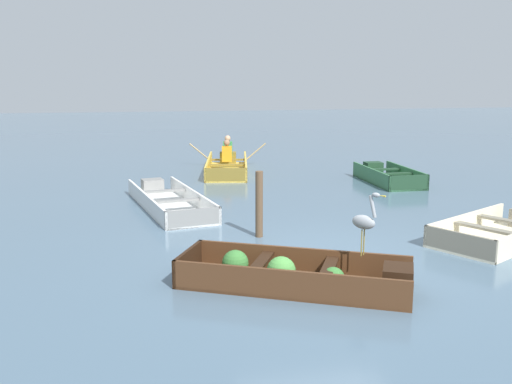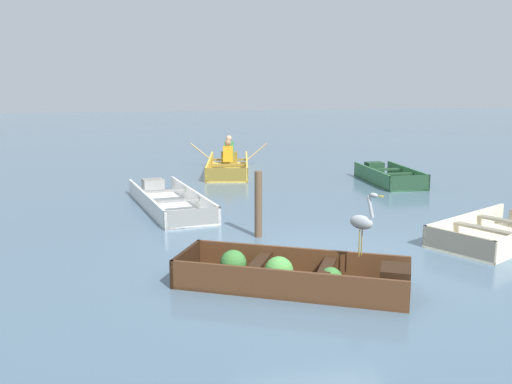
# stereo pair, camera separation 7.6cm
# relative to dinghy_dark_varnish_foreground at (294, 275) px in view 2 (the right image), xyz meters

# --- Properties ---
(ground_plane) EXTENTS (80.00, 80.00, 0.00)m
(ground_plane) POSITION_rel_dinghy_dark_varnish_foreground_xyz_m (0.79, 0.84, -0.16)
(ground_plane) COLOR slate
(dinghy_dark_varnish_foreground) EXTENTS (3.08, 2.24, 0.41)m
(dinghy_dark_varnish_foreground) POSITION_rel_dinghy_dark_varnish_foreground_xyz_m (0.00, 0.00, 0.00)
(dinghy_dark_varnish_foreground) COLOR #4C2D19
(dinghy_dark_varnish_foreground) RESTS_ON ground
(skiff_white_near_moored) EXTENTS (1.67, 3.69, 0.34)m
(skiff_white_near_moored) POSITION_rel_dinghy_dark_varnish_foreground_xyz_m (-1.31, 5.11, -0.04)
(skiff_white_near_moored) COLOR white
(skiff_white_near_moored) RESTS_ON ground
(skiff_cream_mid_moored) EXTENTS (2.77, 2.24, 0.36)m
(skiff_cream_mid_moored) POSITION_rel_dinghy_dark_varnish_foreground_xyz_m (3.97, 1.40, -0.03)
(skiff_cream_mid_moored) COLOR beige
(skiff_cream_mid_moored) RESTS_ON ground
(skiff_green_far_moored) EXTENTS (1.07, 2.43, 0.39)m
(skiff_green_far_moored) POSITION_rel_dinghy_dark_varnish_foreground_xyz_m (4.42, 6.85, -0.02)
(skiff_green_far_moored) COLOR #387047
(skiff_green_far_moored) RESTS_ON ground
(rowboat_yellow_with_crew) EXTENTS (2.33, 3.62, 0.93)m
(rowboat_yellow_with_crew) POSITION_rel_dinghy_dark_varnish_foreground_xyz_m (0.67, 9.48, 0.03)
(rowboat_yellow_with_crew) COLOR #E5BC47
(rowboat_yellow_with_crew) RESTS_ON ground
(heron_on_dinghy) EXTENTS (0.34, 0.41, 0.84)m
(heron_on_dinghy) POSITION_rel_dinghy_dark_varnish_foreground_xyz_m (0.84, -0.18, 0.73)
(heron_on_dinghy) COLOR olive
(heron_on_dinghy) RESTS_ON dinghy_dark_varnish_foreground
(mooring_post) EXTENTS (0.13, 0.13, 1.12)m
(mooring_post) POSITION_rel_dinghy_dark_varnish_foreground_xyz_m (0.05, 2.41, 0.41)
(mooring_post) COLOR brown
(mooring_post) RESTS_ON ground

